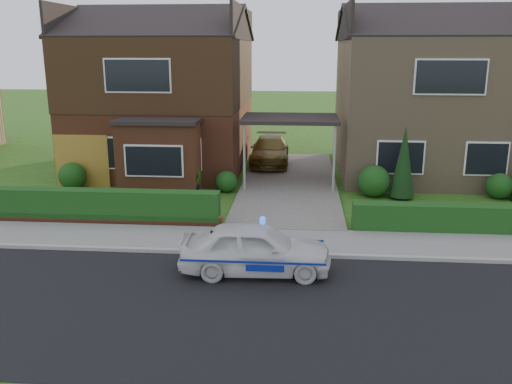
# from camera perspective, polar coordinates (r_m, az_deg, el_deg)

# --- Properties ---
(ground) EXTENTS (120.00, 120.00, 0.00)m
(ground) POSITION_cam_1_polar(r_m,az_deg,el_deg) (11.88, 2.21, -12.28)
(ground) COLOR #245316
(ground) RESTS_ON ground
(road) EXTENTS (60.00, 6.00, 0.02)m
(road) POSITION_cam_1_polar(r_m,az_deg,el_deg) (11.88, 2.21, -12.28)
(road) COLOR black
(road) RESTS_ON ground
(kerb) EXTENTS (60.00, 0.16, 0.12)m
(kerb) POSITION_cam_1_polar(r_m,az_deg,el_deg) (14.64, 2.76, -6.60)
(kerb) COLOR #9E9993
(kerb) RESTS_ON ground
(sidewalk) EXTENTS (60.00, 2.00, 0.10)m
(sidewalk) POSITION_cam_1_polar(r_m,az_deg,el_deg) (15.62, 2.90, -5.22)
(sidewalk) COLOR slate
(sidewalk) RESTS_ON ground
(driveway) EXTENTS (3.80, 12.00, 0.12)m
(driveway) POSITION_cam_1_polar(r_m,az_deg,el_deg) (22.22, 3.51, 0.95)
(driveway) COLOR #666059
(driveway) RESTS_ON ground
(house_left) EXTENTS (7.50, 9.53, 7.25)m
(house_left) POSITION_cam_1_polar(r_m,az_deg,el_deg) (25.29, -9.65, 11.09)
(house_left) COLOR brown
(house_left) RESTS_ON ground
(house_right) EXTENTS (7.50, 8.06, 7.25)m
(house_right) POSITION_cam_1_polar(r_m,az_deg,el_deg) (25.19, 17.35, 10.28)
(house_right) COLOR #977E5C
(house_right) RESTS_ON ground
(carport_link) EXTENTS (3.80, 3.00, 2.77)m
(carport_link) POSITION_cam_1_polar(r_m,az_deg,el_deg) (21.69, 3.62, 7.59)
(carport_link) COLOR black
(carport_link) RESTS_ON ground
(garage_door) EXTENTS (2.20, 0.10, 2.10)m
(garage_door) POSITION_cam_1_polar(r_m,az_deg,el_deg) (22.70, -17.84, 3.12)
(garage_door) COLOR brown
(garage_door) RESTS_ON ground
(dwarf_wall) EXTENTS (7.70, 0.25, 0.36)m
(dwarf_wall) POSITION_cam_1_polar(r_m,az_deg,el_deg) (17.83, -15.94, -2.77)
(dwarf_wall) COLOR brown
(dwarf_wall) RESTS_ON ground
(hedge_left) EXTENTS (7.50, 0.55, 0.90)m
(hedge_left) POSITION_cam_1_polar(r_m,az_deg,el_deg) (18.02, -15.74, -3.17)
(hedge_left) COLOR #133D13
(hedge_left) RESTS_ON ground
(hedge_right) EXTENTS (7.50, 0.55, 0.80)m
(hedge_right) POSITION_cam_1_polar(r_m,az_deg,el_deg) (17.65, 22.28, -4.13)
(hedge_right) COLOR #133D13
(hedge_right) RESTS_ON ground
(shrub_left_far) EXTENTS (1.08, 1.08, 1.08)m
(shrub_left_far) POSITION_cam_1_polar(r_m,az_deg,el_deg) (22.49, -18.77, 1.60)
(shrub_left_far) COLOR #133D13
(shrub_left_far) RESTS_ON ground
(shrub_left_mid) EXTENTS (1.32, 1.32, 1.32)m
(shrub_left_mid) POSITION_cam_1_polar(r_m,az_deg,el_deg) (20.90, -7.61, 1.63)
(shrub_left_mid) COLOR #133D13
(shrub_left_mid) RESTS_ON ground
(shrub_left_near) EXTENTS (0.84, 0.84, 0.84)m
(shrub_left_near) POSITION_cam_1_polar(r_m,az_deg,el_deg) (20.96, -3.14, 1.11)
(shrub_left_near) COLOR #133D13
(shrub_left_near) RESTS_ON ground
(shrub_right_near) EXTENTS (1.20, 1.20, 1.20)m
(shrub_right_near) POSITION_cam_1_polar(r_m,az_deg,el_deg) (20.72, 12.31, 1.13)
(shrub_right_near) COLOR #133D13
(shrub_right_near) RESTS_ON ground
(shrub_right_mid) EXTENTS (0.96, 0.96, 0.96)m
(shrub_right_mid) POSITION_cam_1_polar(r_m,az_deg,el_deg) (21.93, 24.25, 0.57)
(shrub_right_mid) COLOR #133D13
(shrub_right_mid) RESTS_ON ground
(conifer_a) EXTENTS (0.90, 0.90, 2.60)m
(conifer_a) POSITION_cam_1_polar(r_m,az_deg,el_deg) (20.53, 15.26, 2.82)
(conifer_a) COLOR black
(conifer_a) RESTS_ON ground
(police_car) EXTENTS (3.42, 3.78, 1.43)m
(police_car) POSITION_cam_1_polar(r_m,az_deg,el_deg) (13.41, -0.08, -6.03)
(police_car) COLOR silver
(police_car) RESTS_ON ground
(driveway_car) EXTENTS (1.83, 4.34, 1.25)m
(driveway_car) POSITION_cam_1_polar(r_m,az_deg,el_deg) (25.53, 1.48, 4.39)
(driveway_car) COLOR brown
(driveway_car) RESTS_ON driveway
(potted_plant_a) EXTENTS (0.50, 0.43, 0.80)m
(potted_plant_a) POSITION_cam_1_polar(r_m,az_deg,el_deg) (20.34, -23.04, -0.58)
(potted_plant_a) COLOR gray
(potted_plant_a) RESTS_ON ground
(potted_plant_b) EXTENTS (0.61, 0.58, 0.86)m
(potted_plant_b) POSITION_cam_1_polar(r_m,az_deg,el_deg) (20.56, -6.36, 0.79)
(potted_plant_b) COLOR gray
(potted_plant_b) RESTS_ON ground
(potted_plant_c) EXTENTS (0.48, 0.48, 0.75)m
(potted_plant_c) POSITION_cam_1_polar(r_m,az_deg,el_deg) (18.49, -13.03, -1.32)
(potted_plant_c) COLOR gray
(potted_plant_c) RESTS_ON ground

